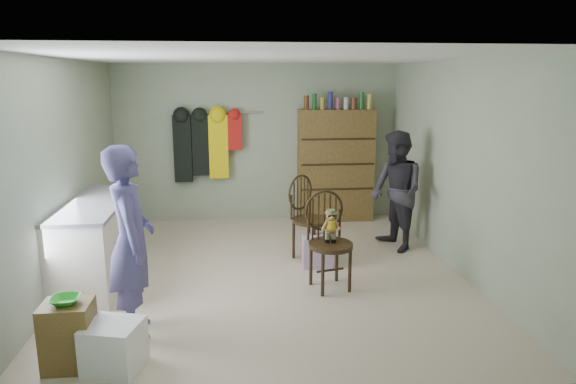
{
  "coord_description": "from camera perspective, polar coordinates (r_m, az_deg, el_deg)",
  "views": [
    {
      "loc": [
        -0.39,
        -5.75,
        2.29
      ],
      "look_at": [
        0.25,
        0.2,
        0.95
      ],
      "focal_mm": 32.0,
      "sensor_mm": 36.0,
      "label": 1
    }
  ],
  "objects": [
    {
      "name": "stool",
      "position": [
        4.61,
        -23.18,
        -14.43
      ],
      "size": [
        0.38,
        0.33,
        0.55
      ],
      "primitive_type": "cube",
      "color": "brown",
      "rests_on": "ground"
    },
    {
      "name": "striped_bag",
      "position": [
        6.38,
        3.3,
        -6.57
      ],
      "size": [
        0.38,
        0.3,
        0.39
      ],
      "primitive_type": "cube",
      "rotation": [
        0.0,
        0.0,
        -0.05
      ],
      "color": "pink",
      "rests_on": "ground"
    },
    {
      "name": "counter",
      "position": [
        6.23,
        -20.43,
        -5.17
      ],
      "size": [
        0.64,
        1.86,
        0.94
      ],
      "color": "silver",
      "rests_on": "ground"
    },
    {
      "name": "dresser",
      "position": [
        8.33,
        5.32,
        3.06
      ],
      "size": [
        1.2,
        0.39,
        2.08
      ],
      "color": "brown",
      "rests_on": "ground"
    },
    {
      "name": "room_walls",
      "position": [
        6.33,
        -2.58,
        6.15
      ],
      "size": [
        5.0,
        5.0,
        5.0
      ],
      "color": "#A1AE92",
      "rests_on": "ground"
    },
    {
      "name": "ground_plane",
      "position": [
        6.2,
        -2.13,
        -9.06
      ],
      "size": [
        5.0,
        5.0,
        0.0
      ],
      "primitive_type": "plane",
      "color": "beige",
      "rests_on": "ground"
    },
    {
      "name": "chair_far",
      "position": [
        6.58,
        2.22,
        -2.45
      ],
      "size": [
        0.68,
        0.68,
        1.08
      ],
      "rotation": [
        0.0,
        0.0,
        0.76
      ],
      "color": "black",
      "rests_on": "ground"
    },
    {
      "name": "plastic_tub",
      "position": [
        4.48,
        -18.77,
        -15.95
      ],
      "size": [
        0.5,
        0.49,
        0.39
      ],
      "primitive_type": "cube",
      "rotation": [
        0.0,
        0.0,
        -0.26
      ],
      "color": "white",
      "rests_on": "ground"
    },
    {
      "name": "person_right",
      "position": [
        7.0,
        11.96,
        0.08
      ],
      "size": [
        0.77,
        0.9,
        1.61
      ],
      "primitive_type": "imported",
      "rotation": [
        0.0,
        0.0,
        -1.34
      ],
      "color": "#2D2B33",
      "rests_on": "ground"
    },
    {
      "name": "coat_rack",
      "position": [
        8.21,
        -9.18,
        5.18
      ],
      "size": [
        1.42,
        0.12,
        1.09
      ],
      "color": "#99999E",
      "rests_on": "ground"
    },
    {
      "name": "person_left",
      "position": [
        4.77,
        -17.06,
        -5.32
      ],
      "size": [
        0.54,
        0.71,
        1.73
      ],
      "primitive_type": "imported",
      "rotation": [
        0.0,
        0.0,
        1.79
      ],
      "color": "#4E4783",
      "rests_on": "ground"
    },
    {
      "name": "chair_front",
      "position": [
        5.66,
        4.54,
        -4.75
      ],
      "size": [
        0.58,
        0.58,
        1.08
      ],
      "rotation": [
        0.0,
        0.0,
        0.24
      ],
      "color": "black",
      "rests_on": "ground"
    },
    {
      "name": "bowl",
      "position": [
        4.48,
        -23.52,
        -10.97
      ],
      "size": [
        0.23,
        0.23,
        0.06
      ],
      "primitive_type": "imported",
      "color": "green",
      "rests_on": "stool"
    }
  ]
}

